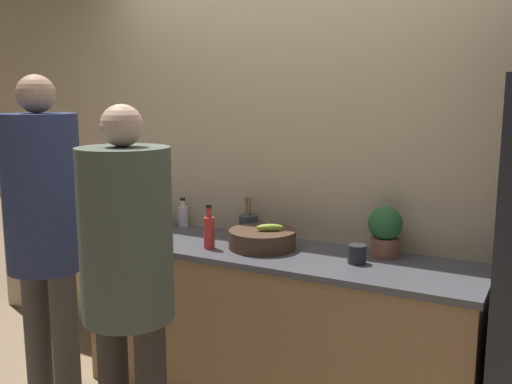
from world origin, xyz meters
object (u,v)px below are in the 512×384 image
at_px(fruit_bowl, 262,239).
at_px(bottle_red, 209,231).
at_px(person_center, 127,268).
at_px(cup_black, 357,254).
at_px(person_left, 44,224).
at_px(potted_plant, 385,230).
at_px(utensil_crock, 248,224).
at_px(bottle_clear, 183,215).

bearing_deg(fruit_bowl, bottle_red, -150.44).
distance_m(person_center, fruit_bowl, 0.98).
distance_m(fruit_bowl, cup_black, 0.55).
distance_m(person_left, person_center, 0.70).
xyz_separation_m(person_center, fruit_bowl, (0.11, 0.97, -0.08)).
relative_size(person_left, person_center, 1.08).
xyz_separation_m(fruit_bowl, cup_black, (0.55, -0.03, -0.00)).
height_order(person_left, potted_plant, person_left).
bearing_deg(cup_black, bottle_red, -171.69).
bearing_deg(person_center, utensil_crock, 95.06).
xyz_separation_m(bottle_clear, cup_black, (1.24, -0.24, -0.03)).
xyz_separation_m(person_left, utensil_crock, (0.57, 1.02, -0.15)).
height_order(person_center, cup_black, person_center).
distance_m(person_left, potted_plant, 1.71).
xyz_separation_m(person_center, cup_black, (0.66, 0.94, -0.09)).
bearing_deg(bottle_clear, person_center, -63.95).
bearing_deg(person_center, potted_plant, 56.56).
distance_m(person_left, utensil_crock, 1.17).
xyz_separation_m(person_center, bottle_red, (-0.14, 0.83, -0.04)).
relative_size(person_left, potted_plant, 6.81).
height_order(bottle_clear, cup_black, bottle_clear).
bearing_deg(person_center, cup_black, 55.07).
bearing_deg(potted_plant, person_center, -123.44).
relative_size(utensil_crock, bottle_clear, 1.26).
height_order(utensil_crock, bottle_red, bottle_red).
bearing_deg(potted_plant, person_left, -145.99).
height_order(bottle_red, potted_plant, potted_plant).
height_order(utensil_crock, cup_black, utensil_crock).
relative_size(person_left, fruit_bowl, 4.90).
distance_m(utensil_crock, cup_black, 0.80).
distance_m(person_left, fruit_bowl, 1.13).
xyz_separation_m(person_center, potted_plant, (0.74, 1.13, 0.01)).
xyz_separation_m(person_left, cup_black, (1.33, 0.77, -0.16)).
xyz_separation_m(person_left, person_center, (0.67, -0.17, -0.08)).
xyz_separation_m(person_left, bottle_red, (0.53, 0.65, -0.11)).
xyz_separation_m(bottle_clear, potted_plant, (1.32, -0.06, 0.07)).
xyz_separation_m(utensil_crock, cup_black, (0.76, -0.25, -0.02)).
relative_size(person_center, fruit_bowl, 4.55).
xyz_separation_m(utensil_crock, potted_plant, (0.85, -0.06, 0.08)).
bearing_deg(bottle_red, utensil_crock, 83.94).
height_order(person_left, fruit_bowl, person_left).
distance_m(person_center, bottle_red, 0.84).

